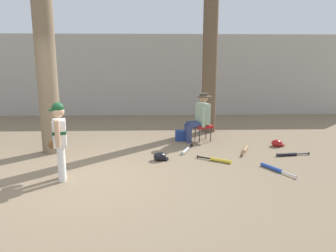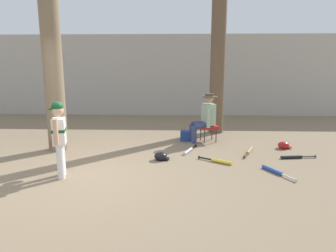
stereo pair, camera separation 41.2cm
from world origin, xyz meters
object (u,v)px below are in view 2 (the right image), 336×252
at_px(young_ballplayer, 59,134).
at_px(handbag_beside_stool, 187,136).
at_px(seated_spectator, 205,116).
at_px(bat_wood_tan, 249,151).
at_px(bat_aluminum_silver, 189,150).
at_px(folding_stool, 208,127).
at_px(bat_blue_youth, 275,171).
at_px(tree_behind_spectator, 218,44).
at_px(batting_helmet_black, 161,156).
at_px(bat_black_composite, 294,157).
at_px(tree_near_player, 50,32).
at_px(bat_yellow_trainer, 219,161).
at_px(batting_helmet_red, 284,145).

xyz_separation_m(young_ballplayer, handbag_beside_stool, (2.22, 2.59, -0.61)).
xyz_separation_m(seated_spectator, bat_wood_tan, (0.90, -0.93, -0.61)).
height_order(bat_wood_tan, bat_aluminum_silver, same).
relative_size(folding_stool, bat_aluminum_silver, 0.68).
distance_m(folding_stool, seated_spectator, 0.29).
distance_m(folding_stool, bat_blue_youth, 2.46).
xyz_separation_m(young_ballplayer, seated_spectator, (2.65, 2.53, -0.10)).
bearing_deg(tree_behind_spectator, bat_blue_youth, -78.56).
bearing_deg(batting_helmet_black, seated_spectator, 57.16).
xyz_separation_m(folding_stool, bat_black_composite, (1.64, -1.36, -0.33)).
relative_size(tree_near_player, bat_wood_tan, 7.69).
distance_m(young_ballplayer, bat_aluminum_silver, 2.84).
distance_m(tree_near_player, bat_blue_youth, 5.29).
height_order(tree_behind_spectator, bat_blue_youth, tree_behind_spectator).
relative_size(tree_behind_spectator, bat_wood_tan, 7.14).
distance_m(tree_near_player, bat_yellow_trainer, 4.41).
bearing_deg(handbag_beside_stool, bat_aluminum_silver, -88.95).
distance_m(batting_helmet_black, batting_helmet_red, 2.93).
height_order(folding_stool, seated_spectator, seated_spectator).
bearing_deg(handbag_beside_stool, tree_near_player, -162.78).
bearing_deg(batting_helmet_black, handbag_beside_stool, 70.49).
relative_size(young_ballplayer, folding_stool, 2.69).
bearing_deg(batting_helmet_black, tree_behind_spectator, 62.18).
xyz_separation_m(tree_near_player, young_ballplayer, (0.71, -1.68, -1.82)).
bearing_deg(bat_black_composite, seated_spectator, 142.32).
xyz_separation_m(tree_near_player, bat_wood_tan, (4.26, -0.08, -2.53)).
xyz_separation_m(tree_near_player, seated_spectator, (3.36, 0.85, -1.93)).
xyz_separation_m(bat_black_composite, bat_blue_youth, (-0.66, -0.87, 0.00)).
relative_size(seated_spectator, bat_aluminum_silver, 1.68).
xyz_separation_m(folding_stool, bat_blue_youth, (0.98, -2.24, -0.33)).
bearing_deg(folding_stool, bat_aluminum_silver, -117.89).
bearing_deg(bat_wood_tan, batting_helmet_red, 22.47).
bearing_deg(bat_blue_youth, bat_aluminum_silver, 139.30).
xyz_separation_m(handbag_beside_stool, bat_black_composite, (2.16, -1.40, -0.10)).
bearing_deg(handbag_beside_stool, bat_yellow_trainer, -71.34).
relative_size(folding_stool, bat_black_composite, 0.65).
height_order(handbag_beside_stool, batting_helmet_black, handbag_beside_stool).
bearing_deg(folding_stool, seated_spectator, -166.10).
xyz_separation_m(tree_near_player, bat_aluminum_silver, (2.95, -0.08, -2.53)).
height_order(folding_stool, batting_helmet_red, folding_stool).
relative_size(bat_blue_youth, batting_helmet_red, 2.41).
distance_m(tree_near_player, batting_helmet_red, 5.71).
bearing_deg(handbag_beside_stool, bat_black_composite, -32.87).
bearing_deg(folding_stool, handbag_beside_stool, 176.17).
relative_size(tree_behind_spectator, batting_helmet_black, 17.71).
bearing_deg(bat_blue_youth, bat_yellow_trainer, 149.54).
distance_m(handbag_beside_stool, bat_blue_youth, 2.73).
bearing_deg(batting_helmet_red, folding_stool, 160.21).
height_order(bat_yellow_trainer, batting_helmet_black, batting_helmet_black).
height_order(handbag_beside_stool, bat_blue_youth, handbag_beside_stool).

